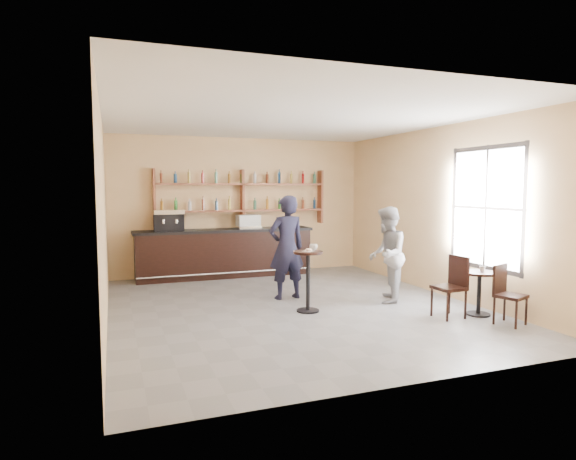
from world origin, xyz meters
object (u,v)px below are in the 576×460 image
object	(u,v)px
bar_counter	(225,253)
chair_south	(511,295)
pedestal_table	(308,281)
cafe_table	(479,293)
pastry_case	(248,222)
chair_west	(449,287)
espresso_machine	(169,220)
patron_second	(387,255)
man_main	(287,247)

from	to	relation	value
bar_counter	chair_south	size ratio (longest dim) A/B	4.54
pedestal_table	cafe_table	xyz separation A→B (m)	(2.49, -1.15, -0.15)
chair_south	pastry_case	bearing A→B (deg)	95.70
chair_west	chair_south	xyz separation A→B (m)	(0.60, -0.65, -0.04)
pedestal_table	cafe_table	size ratio (longest dim) A/B	1.42
espresso_machine	pedestal_table	distance (m)	4.07
espresso_machine	pedestal_table	world-z (taller)	espresso_machine
bar_counter	chair_south	xyz separation A→B (m)	(3.13, -5.29, -0.10)
cafe_table	chair_west	distance (m)	0.57
pastry_case	pedestal_table	size ratio (longest dim) A/B	0.52
chair_west	chair_south	distance (m)	0.89
bar_counter	chair_west	size ratio (longest dim) A/B	4.16
patron_second	man_main	bearing A→B (deg)	-83.55
bar_counter	pastry_case	bearing A→B (deg)	0.00
bar_counter	cafe_table	distance (m)	5.62
patron_second	pedestal_table	bearing A→B (deg)	-50.05
pastry_case	patron_second	world-z (taller)	patron_second
bar_counter	man_main	size ratio (longest dim) A/B	2.13
man_main	chair_south	xyz separation A→B (m)	(2.55, -2.74, -0.50)
pastry_case	cafe_table	world-z (taller)	pastry_case
chair_south	patron_second	bearing A→B (deg)	97.13
espresso_machine	pastry_case	world-z (taller)	espresso_machine
pedestal_table	patron_second	bearing A→B (deg)	4.75
patron_second	chair_south	bearing A→B (deg)	62.54
espresso_machine	chair_west	world-z (taller)	espresso_machine
espresso_machine	chair_west	xyz separation A→B (m)	(3.77, -4.64, -0.84)
chair_south	chair_west	bearing A→B (deg)	112.49
bar_counter	pedestal_table	bearing A→B (deg)	-80.52
pedestal_table	pastry_case	bearing A→B (deg)	90.54
pastry_case	chair_west	size ratio (longest dim) A/B	0.54
chair_west	patron_second	bearing A→B (deg)	-166.71
man_main	chair_south	size ratio (longest dim) A/B	2.13
pedestal_table	chair_west	distance (m)	2.23
chair_west	chair_south	bearing A→B (deg)	39.18
chair_west	man_main	bearing A→B (deg)	-140.57
pastry_case	pedestal_table	world-z (taller)	pastry_case
chair_west	pedestal_table	bearing A→B (deg)	-123.05
patron_second	espresso_machine	bearing A→B (deg)	-99.97
cafe_table	chair_south	world-z (taller)	chair_south
bar_counter	patron_second	size ratio (longest dim) A/B	2.37
pastry_case	man_main	distance (m)	2.57
espresso_machine	cafe_table	world-z (taller)	espresso_machine
pastry_case	pedestal_table	distance (m)	3.62
bar_counter	chair_west	bearing A→B (deg)	-61.41
bar_counter	pedestal_table	xyz separation A→B (m)	(0.59, -3.55, -0.05)
espresso_machine	chair_south	bearing A→B (deg)	-44.50
bar_counter	pastry_case	xyz separation A→B (m)	(0.56, 0.00, 0.70)
espresso_machine	bar_counter	bearing A→B (deg)	5.98
espresso_machine	chair_south	size ratio (longest dim) A/B	0.72
espresso_machine	chair_west	bearing A→B (deg)	-44.98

